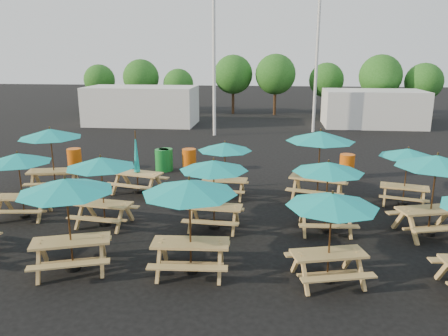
# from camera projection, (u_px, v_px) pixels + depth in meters

# --- Properties ---
(ground) EXTENTS (120.00, 120.00, 0.00)m
(ground) POSITION_uv_depth(u_px,v_px,m) (219.00, 211.00, 14.78)
(ground) COLOR black
(ground) RESTS_ON ground
(picnic_unit_1) EXTENTS (2.28, 2.28, 2.15)m
(picnic_unit_1) POSITION_uv_depth(u_px,v_px,m) (18.00, 161.00, 13.70)
(picnic_unit_1) COLOR tan
(picnic_unit_1) RESTS_ON ground
(picnic_unit_2) EXTENTS (2.83, 2.83, 2.44)m
(picnic_unit_2) POSITION_uv_depth(u_px,v_px,m) (50.00, 137.00, 16.41)
(picnic_unit_2) COLOR tan
(picnic_unit_2) RESTS_ON ground
(picnic_unit_3) EXTENTS (2.86, 2.86, 2.35)m
(picnic_unit_3) POSITION_uv_depth(u_px,v_px,m) (66.00, 190.00, 10.23)
(picnic_unit_3) COLOR tan
(picnic_unit_3) RESTS_ON ground
(picnic_unit_4) EXTENTS (2.32, 2.32, 2.18)m
(picnic_unit_4) POSITION_uv_depth(u_px,v_px,m) (101.00, 166.00, 13.05)
(picnic_unit_4) COLOR tan
(picnic_unit_4) RESTS_ON ground
(picnic_unit_5) EXTENTS (2.21, 2.03, 2.40)m
(picnic_unit_5) POSITION_uv_depth(u_px,v_px,m) (137.00, 168.00, 16.44)
(picnic_unit_5) COLOR tan
(picnic_unit_5) RESTS_ON ground
(picnic_unit_6) EXTENTS (2.39, 2.39, 2.35)m
(picnic_unit_6) POSITION_uv_depth(u_px,v_px,m) (189.00, 192.00, 10.11)
(picnic_unit_6) COLOR tan
(picnic_unit_6) RESTS_ON ground
(picnic_unit_7) EXTENTS (2.17, 2.17, 2.15)m
(picnic_unit_7) POSITION_uv_depth(u_px,v_px,m) (214.00, 169.00, 12.82)
(picnic_unit_7) COLOR tan
(picnic_unit_7) RESTS_ON ground
(picnic_unit_8) EXTENTS (2.09, 2.09, 2.07)m
(picnic_unit_8) POSITION_uv_depth(u_px,v_px,m) (225.00, 149.00, 15.75)
(picnic_unit_8) COLOR tan
(picnic_unit_8) RESTS_ON ground
(picnic_unit_9) EXTENTS (2.54, 2.54, 2.17)m
(picnic_unit_9) POSITION_uv_depth(u_px,v_px,m) (332.00, 205.00, 9.71)
(picnic_unit_9) COLOR tan
(picnic_unit_9) RESTS_ON ground
(picnic_unit_10) EXTENTS (2.19, 2.19, 2.16)m
(picnic_unit_10) POSITION_uv_depth(u_px,v_px,m) (328.00, 171.00, 12.57)
(picnic_unit_10) COLOR tan
(picnic_unit_10) RESTS_ON ground
(picnic_unit_11) EXTENTS (2.98, 2.98, 2.54)m
(picnic_unit_11) POSITION_uv_depth(u_px,v_px,m) (320.00, 140.00, 15.34)
(picnic_unit_11) COLOR tan
(picnic_unit_11) RESTS_ON ground
(picnic_unit_13) EXTENTS (2.86, 2.86, 2.42)m
(picnic_unit_13) POSITION_uv_depth(u_px,v_px,m) (436.00, 165.00, 12.27)
(picnic_unit_13) COLOR tan
(picnic_unit_13) RESTS_ON ground
(picnic_unit_14) EXTENTS (2.38, 2.38, 2.04)m
(picnic_unit_14) POSITION_uv_depth(u_px,v_px,m) (408.00, 155.00, 14.92)
(picnic_unit_14) COLOR tan
(picnic_unit_14) RESTS_ON ground
(waste_bin_0) EXTENTS (0.63, 0.63, 1.01)m
(waste_bin_0) POSITION_uv_depth(u_px,v_px,m) (75.00, 160.00, 19.76)
(waste_bin_0) COLOR #DE5C0D
(waste_bin_0) RESTS_ON ground
(waste_bin_1) EXTENTS (0.63, 0.63, 1.01)m
(waste_bin_1) POSITION_uv_depth(u_px,v_px,m) (162.00, 160.00, 19.61)
(waste_bin_1) COLOR #18852F
(waste_bin_1) RESTS_ON ground
(waste_bin_2) EXTENTS (0.63, 0.63, 1.01)m
(waste_bin_2) POSITION_uv_depth(u_px,v_px,m) (166.00, 160.00, 19.73)
(waste_bin_2) COLOR #18852F
(waste_bin_2) RESTS_ON ground
(waste_bin_3) EXTENTS (0.63, 0.63, 1.01)m
(waste_bin_3) POSITION_uv_depth(u_px,v_px,m) (189.00, 160.00, 19.69)
(waste_bin_3) COLOR #DE5C0D
(waste_bin_3) RESTS_ON ground
(waste_bin_4) EXTENTS (0.63, 0.63, 1.01)m
(waste_bin_4) POSITION_uv_depth(u_px,v_px,m) (347.00, 166.00, 18.64)
(waste_bin_4) COLOR #DE5C0D
(waste_bin_4) RESTS_ON ground
(mast_0) EXTENTS (0.20, 0.20, 12.00)m
(mast_0) POSITION_uv_depth(u_px,v_px,m) (214.00, 40.00, 26.93)
(mast_0) COLOR silver
(mast_0) RESTS_ON ground
(mast_1) EXTENTS (0.20, 0.20, 12.00)m
(mast_1) POSITION_uv_depth(u_px,v_px,m) (318.00, 40.00, 28.17)
(mast_1) COLOR silver
(mast_1) RESTS_ON ground
(event_tent_0) EXTENTS (8.00, 4.00, 2.80)m
(event_tent_0) POSITION_uv_depth(u_px,v_px,m) (142.00, 106.00, 32.58)
(event_tent_0) COLOR silver
(event_tent_0) RESTS_ON ground
(event_tent_1) EXTENTS (7.00, 4.00, 2.60)m
(event_tent_1) POSITION_uv_depth(u_px,v_px,m) (373.00, 108.00, 31.77)
(event_tent_1) COLOR silver
(event_tent_1) RESTS_ON ground
(tree_0) EXTENTS (2.80, 2.80, 4.24)m
(tree_0) POSITION_uv_depth(u_px,v_px,m) (99.00, 80.00, 39.83)
(tree_0) COLOR #382314
(tree_0) RESTS_ON ground
(tree_1) EXTENTS (3.11, 3.11, 4.72)m
(tree_1) POSITION_uv_depth(u_px,v_px,m) (141.00, 77.00, 37.99)
(tree_1) COLOR #382314
(tree_1) RESTS_ON ground
(tree_2) EXTENTS (2.59, 2.59, 3.93)m
(tree_2) POSITION_uv_depth(u_px,v_px,m) (178.00, 84.00, 37.53)
(tree_2) COLOR #382314
(tree_2) RESTS_ON ground
(tree_3) EXTENTS (3.36, 3.36, 5.09)m
(tree_3) POSITION_uv_depth(u_px,v_px,m) (233.00, 74.00, 37.87)
(tree_3) COLOR #382314
(tree_3) RESTS_ON ground
(tree_4) EXTENTS (3.41, 3.41, 5.17)m
(tree_4) POSITION_uv_depth(u_px,v_px,m) (275.00, 74.00, 37.03)
(tree_4) COLOR #382314
(tree_4) RESTS_ON ground
(tree_5) EXTENTS (2.94, 2.94, 4.45)m
(tree_5) POSITION_uv_depth(u_px,v_px,m) (326.00, 80.00, 37.09)
(tree_5) COLOR #382314
(tree_5) RESTS_ON ground
(tree_6) EXTENTS (3.38, 3.38, 5.13)m
(tree_6) POSITION_uv_depth(u_px,v_px,m) (380.00, 76.00, 34.84)
(tree_6) COLOR #382314
(tree_6) RESTS_ON ground
(tree_7) EXTENTS (2.95, 2.95, 4.48)m
(tree_7) POSITION_uv_depth(u_px,v_px,m) (424.00, 82.00, 34.62)
(tree_7) COLOR #382314
(tree_7) RESTS_ON ground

